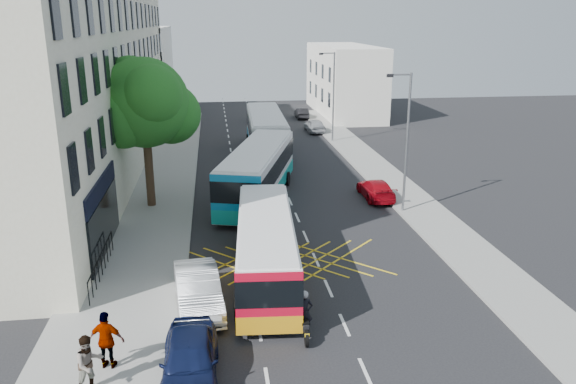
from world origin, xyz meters
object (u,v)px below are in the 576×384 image
object	(u,v)px
bus_far	(266,132)
red_hatchback	(376,189)
distant_car_dark	(302,113)
pedestrian_far	(107,340)
distant_car_silver	(315,125)
parked_car_blue	(190,360)
parked_car_silver	(198,290)
distant_car_grey	(262,116)
motorbike	(304,315)
street_tree	(144,104)
lamp_far	(332,92)
lamp_near	(406,136)
bus_mid	(258,172)
pedestrian_near	(89,364)
bus_near	(266,248)

from	to	relation	value
bus_far	red_hatchback	size ratio (longest dim) A/B	2.94
distant_car_dark	pedestrian_far	distance (m)	49.01
distant_car_silver	distant_car_dark	size ratio (longest dim) A/B	1.09
parked_car_blue	parked_car_silver	world-z (taller)	parked_car_silver
distant_car_grey	motorbike	bearing A→B (deg)	-99.35
street_tree	distant_car_dark	distance (m)	33.85
lamp_far	distant_car_grey	bearing A→B (deg)	114.88
lamp_far	distant_car_grey	xyz separation A→B (m)	(-5.41, 11.65, -3.99)
street_tree	distant_car_grey	distance (m)	30.68
parked_car_blue	distant_car_grey	size ratio (longest dim) A/B	0.97
parked_car_silver	red_hatchback	xyz separation A→B (m)	(10.93, 12.86, -0.17)
lamp_near	red_hatchback	size ratio (longest dim) A/B	1.90
bus_mid	distant_car_grey	xyz separation A→B (m)	(2.73, 27.91, -1.14)
parked_car_blue	distant_car_silver	xyz separation A→B (m)	(11.10, 39.61, -0.07)
distant_car_silver	distant_car_dark	distance (m)	8.30
red_hatchback	distant_car_silver	world-z (taller)	distant_car_silver
parked_car_silver	distant_car_silver	bearing A→B (deg)	66.17
bus_far	distant_car_dark	distance (m)	17.91
lamp_far	distant_car_dark	world-z (taller)	lamp_far
lamp_near	bus_far	xyz separation A→B (m)	(-6.43, 16.33, -2.79)
distant_car_dark	pedestrian_near	bearing A→B (deg)	74.75
motorbike	distant_car_silver	xyz separation A→B (m)	(7.12, 37.48, -0.16)
lamp_far	parked_car_silver	size ratio (longest dim) A/B	1.69
distant_car_silver	distant_car_dark	bearing A→B (deg)	-92.85
distant_car_silver	bus_far	bearing A→B (deg)	53.53
motorbike	distant_car_grey	world-z (taller)	motorbike
pedestrian_near	lamp_far	bearing A→B (deg)	29.86
lamp_near	motorbike	distance (m)	15.24
parked_car_blue	distant_car_grey	world-z (taller)	parked_car_blue
lamp_far	distant_car_grey	world-z (taller)	lamp_far
bus_far	red_hatchback	bearing A→B (deg)	-65.12
bus_mid	pedestrian_near	xyz separation A→B (m)	(-6.61, -18.70, -0.69)
lamp_near	bus_near	bearing A→B (deg)	-138.29
street_tree	distant_car_dark	bearing A→B (deg)	65.17
street_tree	bus_mid	bearing A→B (deg)	6.77
bus_near	distant_car_grey	distance (m)	39.59
lamp_far	parked_car_silver	world-z (taller)	lamp_far
red_hatchback	parked_car_blue	bearing A→B (deg)	57.67
lamp_far	parked_car_blue	xyz separation A→B (m)	(-11.80, -34.65, -3.86)
bus_far	distant_car_silver	bearing A→B (deg)	58.12
bus_near	parked_car_blue	distance (m)	7.55
red_hatchback	distant_car_silver	distance (m)	22.04
bus_mid	pedestrian_near	world-z (taller)	bus_mid
lamp_near	parked_car_silver	xyz separation A→B (m)	(-11.63, -9.94, -3.84)
bus_mid	parked_car_silver	distance (m)	14.16
bus_near	distant_car_silver	world-z (taller)	bus_near
bus_mid	red_hatchback	distance (m)	7.58
bus_mid	bus_far	distance (m)	12.70
bus_near	distant_car_dark	world-z (taller)	bus_near
distant_car_dark	pedestrian_near	size ratio (longest dim) A/B	1.97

